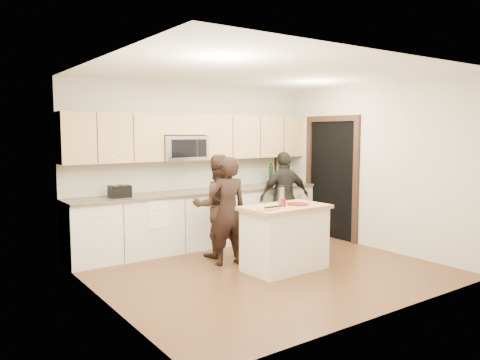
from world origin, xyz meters
TOP-DOWN VIEW (x-y plane):
  - floor at (0.00, 0.00)m, footprint 4.50×4.50m
  - room_shell at (0.00, 0.00)m, footprint 4.52×4.02m
  - back_cabinetry at (0.00, 1.69)m, footprint 4.50×0.66m
  - upper_cabinetry at (0.03, 1.83)m, footprint 4.50×0.33m
  - microwave at (-0.31, 1.80)m, footprint 0.76×0.41m
  - doorway at (2.23, 0.90)m, footprint 0.06×1.25m
  - framed_picture at (1.95, 1.98)m, footprint 0.30×0.03m
  - dish_towel at (-0.95, 1.50)m, footprint 0.34×0.60m
  - island at (0.23, -0.15)m, footprint 1.22×0.73m
  - red_plate at (0.43, -0.20)m, footprint 0.30×0.30m
  - box_grater at (0.23, -0.07)m, footprint 0.09×0.05m
  - drink_glass at (0.16, -0.20)m, footprint 0.06×0.06m
  - cutting_board at (-0.21, -0.30)m, footprint 0.25×0.17m
  - tongs at (-0.09, -0.27)m, footprint 0.27×0.04m
  - knife at (-0.18, -0.33)m, footprint 0.18×0.02m
  - toaster at (-1.44, 1.67)m, footprint 0.30×0.22m
  - bottle_cluster at (1.68, 1.72)m, footprint 0.60×0.29m
  - orchid at (1.84, 1.72)m, footprint 0.31×0.28m
  - woman_left at (-0.28, 0.51)m, footprint 0.62×0.46m
  - woman_center at (-0.16, 0.98)m, footprint 0.92×0.82m
  - woman_right at (1.32, 1.13)m, footprint 0.98×0.58m

SIDE VIEW (x-z plane):
  - floor at x=0.00m, z-range 0.00..0.00m
  - island at x=0.23m, z-range 0.00..0.90m
  - back_cabinetry at x=0.00m, z-range 0.00..0.94m
  - woman_left at x=-0.28m, z-range 0.00..1.56m
  - woman_center at x=-0.16m, z-range 0.00..1.57m
  - woman_right at x=1.32m, z-range 0.00..1.57m
  - dish_towel at x=-0.95m, z-range 0.56..1.04m
  - red_plate at x=0.43m, z-range 0.90..0.92m
  - cutting_board at x=-0.21m, z-range 0.90..0.92m
  - knife at x=-0.18m, z-range 0.92..0.92m
  - tongs at x=-0.09m, z-range 0.92..0.94m
  - drink_glass at x=0.16m, z-range 0.90..1.01m
  - toaster at x=-1.44m, z-range 0.94..1.12m
  - box_grater at x=0.23m, z-range 0.92..1.17m
  - bottle_cluster at x=1.68m, z-range 0.93..1.32m
  - doorway at x=2.23m, z-range 0.06..2.26m
  - orchid at x=1.84m, z-range 0.94..1.39m
  - framed_picture at x=1.95m, z-range 1.09..1.47m
  - microwave at x=-0.31m, z-range 1.45..1.85m
  - room_shell at x=0.00m, z-range 0.38..3.09m
  - upper_cabinetry at x=0.03m, z-range 1.47..2.22m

